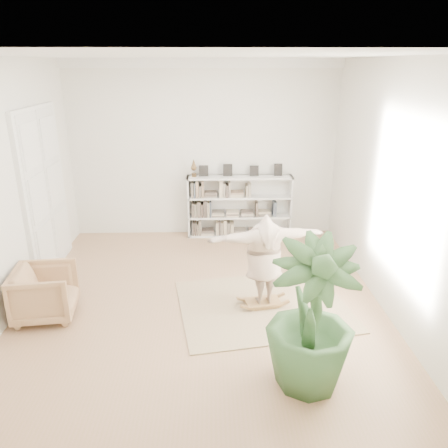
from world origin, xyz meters
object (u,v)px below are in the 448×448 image
object	(u,v)px
bookshelf	(239,207)
rocker_board	(263,302)
person	(264,257)
houseplant	(311,316)
armchair	(45,293)

from	to	relation	value
bookshelf	rocker_board	xyz separation A→B (m)	(0.19, -2.99, -0.57)
person	houseplant	xyz separation A→B (m)	(0.32, -1.70, 0.05)
armchair	houseplant	size ratio (longest dim) A/B	0.48
bookshelf	armchair	distance (m)	4.37
houseplant	rocker_board	bearing A→B (deg)	100.63
rocker_board	person	world-z (taller)	person
bookshelf	rocker_board	world-z (taller)	bookshelf
bookshelf	armchair	world-z (taller)	bookshelf
bookshelf	armchair	size ratio (longest dim) A/B	2.61
armchair	person	bearing A→B (deg)	-93.49
armchair	houseplant	world-z (taller)	houseplant
bookshelf	rocker_board	bearing A→B (deg)	-86.35
houseplant	bookshelf	bearing A→B (deg)	96.21
armchair	person	distance (m)	3.23
armchair	rocker_board	bearing A→B (deg)	-93.49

